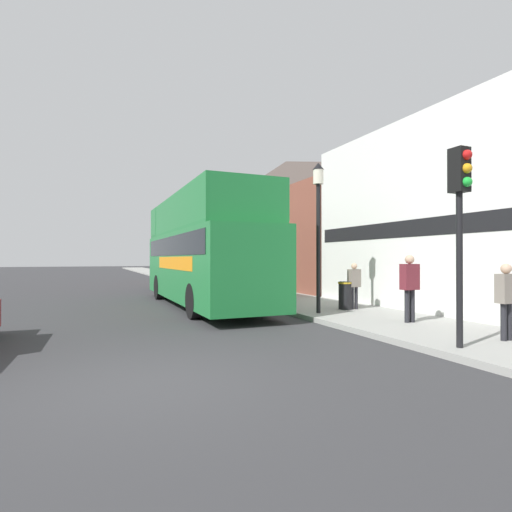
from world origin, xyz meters
The scene contains 14 objects.
ground_plane centered at (0.00, 21.00, 0.00)m, with size 144.00×144.00×0.00m, color #333335.
sidewalk centered at (6.98, 18.00, 0.07)m, with size 3.53×108.00×0.14m.
pub_white_frontage centered at (11.74, 3.80, 3.22)m, with size 6.01×10.65×6.43m.
brick_terrace_rear centered at (11.75, 18.36, 4.24)m, with size 6.00×17.76×8.49m.
tour_bus centered at (3.29, 9.14, 1.83)m, with size 2.51×10.56×4.15m.
parked_car_ahead_of_bus centered at (4.09, 17.60, 0.70)m, with size 1.95×4.24×1.50m.
pedestrian_nearest centered at (7.21, -0.37, 1.10)m, with size 0.42×0.23×1.59m.
pedestrian_second centered at (7.11, 2.21, 1.22)m, with size 0.47×0.26×1.79m.
pedestrian_third centered at (7.44, 5.04, 1.07)m, with size 0.40×0.22×1.54m.
traffic_signal centered at (5.76, -0.49, 2.93)m, with size 0.28×0.42×3.81m.
lamp_post_nearest centered at (5.85, 4.72, 3.37)m, with size 0.35×0.35×4.68m.
lamp_post_second centered at (5.60, 14.72, 3.40)m, with size 0.35×0.35×4.74m.
lamp_post_third centered at (5.58, 24.72, 3.41)m, with size 0.35×0.35×4.76m.
litter_bin centered at (7.15, 5.14, 0.63)m, with size 0.48×0.48×0.92m.
Camera 1 is at (-0.78, -5.94, 1.84)m, focal length 28.00 mm.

